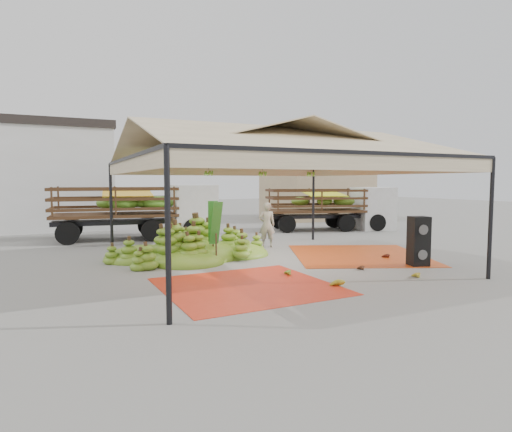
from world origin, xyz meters
name	(u,v)px	position (x,y,z in m)	size (l,w,h in m)	color
ground	(272,264)	(0.00, 0.00, 0.00)	(90.00, 90.00, 0.00)	slate
canopy_tent	(272,151)	(0.00, 0.00, 3.30)	(8.10, 8.10, 4.00)	black
building_tan	(316,187)	(10.00, 13.00, 2.07)	(6.30, 5.30, 4.10)	tan
tarp_left	(247,286)	(-1.74, -2.16, 0.01)	(3.79, 3.61, 0.01)	red
tarp_right	(358,255)	(3.29, 0.15, 0.01)	(4.13, 4.33, 0.01)	#CC4613
banana_heap	(193,239)	(-1.76, 2.09, 0.58)	(5.41, 4.45, 1.16)	#517A19
hand_yellow_a	(413,274)	(2.40, -3.12, 0.09)	(0.42, 0.34, 0.19)	gold
hand_yellow_b	(337,282)	(0.11, -3.08, 0.11)	(0.46, 0.38, 0.21)	gold
hand_red_a	(359,267)	(1.77, -1.78, 0.09)	(0.38, 0.31, 0.17)	#512912
hand_red_b	(385,255)	(3.70, -0.65, 0.09)	(0.39, 0.32, 0.18)	#521B12
hand_green	(285,271)	(-0.37, -1.46, 0.10)	(0.42, 0.34, 0.19)	#49821B
hanging_bunches	(263,174)	(-0.69, -0.81, 2.62)	(3.24, 0.24, 0.20)	#4B841B
speaker_stack	(419,241)	(3.70, -2.01, 0.71)	(0.61, 0.57, 1.42)	black
banana_leaves	(210,262)	(-1.52, 1.12, 0.00)	(0.96, 1.36, 3.70)	#206E1D
vendor	(267,225)	(1.35, 3.00, 0.83)	(0.60, 0.40, 1.66)	gray
truck_left	(143,206)	(-2.34, 7.38, 1.40)	(6.80, 2.93, 2.27)	#4A2D18
truck_right	(335,204)	(7.04, 6.72, 1.31)	(6.53, 3.71, 2.13)	#4D3219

